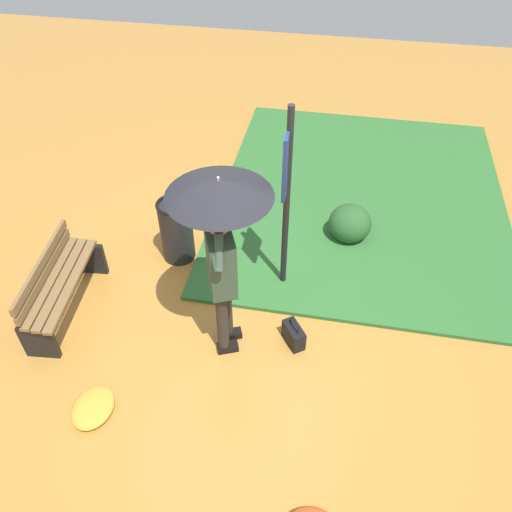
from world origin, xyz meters
TOP-DOWN VIEW (x-y plane):
  - ground_plane at (0.00, 0.00)m, footprint 18.00×18.00m
  - grass_verge at (2.63, -1.21)m, footprint 4.80×4.00m
  - person_with_umbrella at (-0.20, 0.14)m, footprint 0.96×0.96m
  - info_sign_post at (0.73, -0.32)m, footprint 0.44×0.07m
  - handbag at (-0.14, -0.58)m, footprint 0.33×0.29m
  - park_bench at (-0.15, 2.02)m, footprint 1.40×0.49m
  - trash_bin at (0.96, 1.03)m, footprint 0.42×0.42m
  - shrub_cluster at (1.74, -1.08)m, footprint 0.61×0.55m
  - leaf_pile_by_bench at (-1.31, 1.20)m, footprint 0.49×0.39m

SIDE VIEW (x-z plane):
  - ground_plane at x=0.00m, z-range 0.00..0.00m
  - grass_verge at x=2.63m, z-range 0.00..0.05m
  - leaf_pile_by_bench at x=-1.31m, z-range 0.00..0.11m
  - handbag at x=-0.14m, z-range -0.06..0.31m
  - shrub_cluster at x=1.74m, z-range -0.02..0.48m
  - park_bench at x=-0.15m, z-range 0.03..0.78m
  - trash_bin at x=0.96m, z-range 0.00..0.84m
  - info_sign_post at x=0.73m, z-range 0.29..2.59m
  - person_with_umbrella at x=-0.20m, z-range 0.53..2.57m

